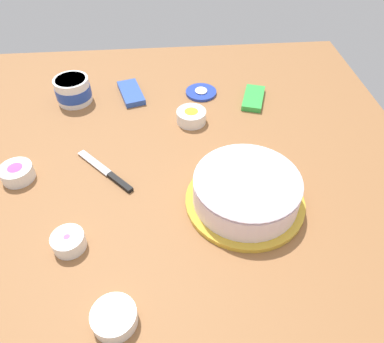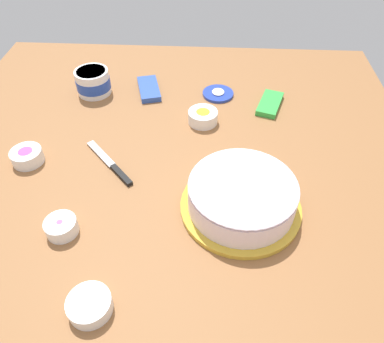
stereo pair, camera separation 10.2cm
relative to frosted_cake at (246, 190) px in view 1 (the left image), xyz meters
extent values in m
plane|color=#936038|center=(0.15, 0.20, -0.05)|extent=(1.54, 1.54, 0.00)
cylinder|color=gold|center=(0.00, 0.00, -0.04)|extent=(0.32, 0.32, 0.01)
cylinder|color=brown|center=(0.00, 0.00, -0.01)|extent=(0.26, 0.26, 0.06)
cylinder|color=white|center=(0.00, 0.00, 0.00)|extent=(0.28, 0.28, 0.07)
ellipsoid|color=white|center=(0.00, 0.00, 0.04)|extent=(0.28, 0.28, 0.03)
cylinder|color=white|center=(0.53, 0.52, 0.00)|extent=(0.12, 0.12, 0.09)
cylinder|color=#2347B2|center=(0.53, 0.52, -0.01)|extent=(0.12, 0.12, 0.04)
cylinder|color=white|center=(0.53, 0.52, 0.03)|extent=(0.10, 0.10, 0.01)
cylinder|color=#233DAD|center=(0.54, 0.06, -0.04)|extent=(0.11, 0.11, 0.01)
ellipsoid|color=white|center=(0.54, 0.06, -0.04)|extent=(0.05, 0.05, 0.01)
cube|color=silver|center=(0.19, 0.42, -0.04)|extent=(0.12, 0.11, 0.00)
cube|color=black|center=(0.10, 0.34, -0.04)|extent=(0.08, 0.08, 0.01)
cylinder|color=white|center=(0.37, 0.11, -0.03)|extent=(0.10, 0.10, 0.04)
cylinder|color=yellow|center=(0.37, 0.11, -0.02)|extent=(0.08, 0.08, 0.01)
ellipsoid|color=yellow|center=(0.37, 0.11, -0.01)|extent=(0.07, 0.07, 0.02)
cylinder|color=white|center=(-0.29, 0.32, -0.03)|extent=(0.09, 0.09, 0.04)
cylinder|color=orange|center=(-0.29, 0.32, -0.03)|extent=(0.08, 0.08, 0.01)
ellipsoid|color=orange|center=(-0.29, 0.32, -0.02)|extent=(0.07, 0.07, 0.02)
cylinder|color=white|center=(0.14, 0.62, -0.03)|extent=(0.09, 0.09, 0.04)
cylinder|color=#B251C6|center=(0.14, 0.62, -0.02)|extent=(0.08, 0.08, 0.01)
ellipsoid|color=#B251C6|center=(0.14, 0.62, -0.01)|extent=(0.06, 0.06, 0.02)
cylinder|color=white|center=(-0.10, 0.44, -0.03)|extent=(0.08, 0.08, 0.04)
cylinder|color=pink|center=(-0.10, 0.44, -0.03)|extent=(0.07, 0.07, 0.01)
ellipsoid|color=pink|center=(-0.10, 0.44, -0.02)|extent=(0.06, 0.06, 0.02)
cube|color=#2D51B2|center=(0.55, 0.32, -0.04)|extent=(0.17, 0.11, 0.02)
cube|color=green|center=(0.48, -0.12, -0.04)|extent=(0.16, 0.11, 0.02)
camera|label=1|loc=(-0.63, 0.19, 0.71)|focal=34.42mm
camera|label=2|loc=(-0.63, 0.09, 0.71)|focal=34.42mm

